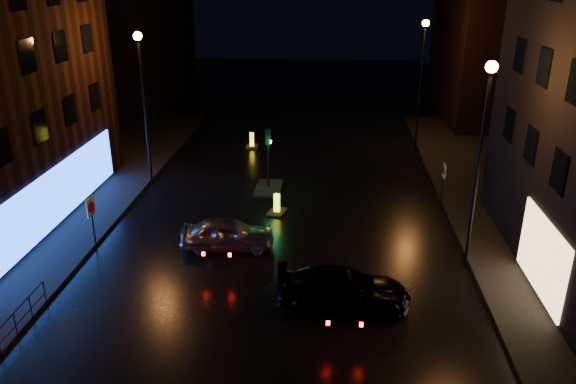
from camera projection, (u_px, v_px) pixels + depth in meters
name	position (u px, v px, depth m)	size (l,w,h in m)	color
ground	(257.00, 351.00, 18.05)	(120.00, 120.00, 0.00)	black
building_far_left	(126.00, 20.00, 48.92)	(8.00, 16.00, 14.00)	black
building_far_right	(497.00, 40.00, 44.22)	(8.00, 14.00, 12.00)	black
street_lamp_lfar	(143.00, 87.00, 29.46)	(0.44, 0.44, 8.37)	black
street_lamp_rnear	(482.00, 137.00, 20.91)	(0.44, 0.44, 8.37)	black
street_lamp_rfar	(422.00, 65.00, 35.69)	(0.44, 0.44, 8.37)	black
traffic_signal	(269.00, 180.00, 30.88)	(1.40, 2.40, 3.45)	black
silver_hatchback	(228.00, 234.00, 24.33)	(1.62, 4.03, 1.37)	#A8AAB0
dark_sedan	(343.00, 289.00, 20.19)	(1.94, 4.77, 1.38)	black
bollard_near	(277.00, 209.00, 27.96)	(1.03, 1.31, 1.02)	black
bollard_far	(252.00, 144.00, 38.00)	(0.88, 1.24, 1.03)	black
road_sign_left	(91.00, 212.00, 23.69)	(0.13, 0.59, 2.45)	black
road_sign_right	(444.00, 174.00, 28.26)	(0.08, 0.55, 2.28)	black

